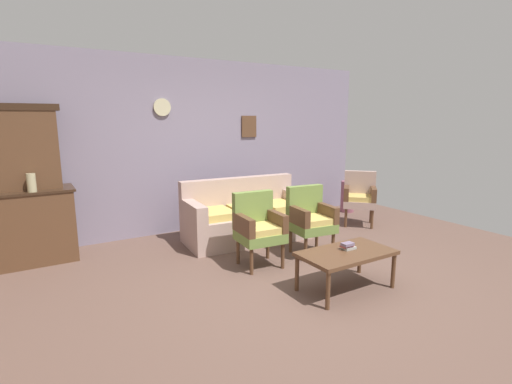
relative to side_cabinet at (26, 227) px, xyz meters
name	(u,v)px	position (x,y,z in m)	size (l,w,h in m)	color
ground_plane	(297,284)	(2.50, -2.25, -0.47)	(7.68, 7.68, 0.00)	brown
wall_back_with_decor	(199,146)	(2.50, 0.38, 0.89)	(6.40, 0.09, 2.70)	gray
side_cabinet	(26,227)	(0.00, 0.00, 0.00)	(1.16, 0.55, 0.93)	brown
cabinet_upper_hutch	(16,147)	(0.00, 0.08, 0.98)	(0.99, 0.38, 1.03)	brown
vase_on_cabinet	(31,183)	(0.11, -0.19, 0.57)	(0.10, 0.10, 0.22)	tan
floral_couch	(246,218)	(2.81, -0.58, -0.14)	(1.88, 0.92, 0.90)	tan
armchair_row_middle	(258,226)	(2.43, -1.55, 0.03)	(0.56, 0.53, 0.90)	olive
armchair_near_cabinet	(310,217)	(3.24, -1.55, 0.03)	(0.57, 0.55, 0.90)	olive
wingback_chair_by_fireplace	(360,196)	(4.87, -0.86, 0.03)	(0.71, 0.71, 0.90)	tan
coffee_table	(346,255)	(2.86, -2.62, -0.09)	(1.00, 0.56, 0.42)	brown
book_stack_on_table	(348,246)	(2.92, -2.58, -0.01)	(0.16, 0.10, 0.07)	#9A9C97
floor_vase_by_wall	(347,196)	(5.35, -0.10, -0.17)	(0.26, 0.26, 0.60)	#8A4D5D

